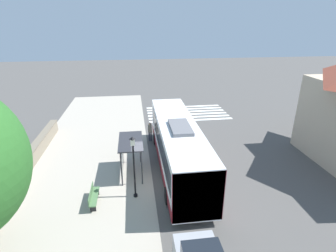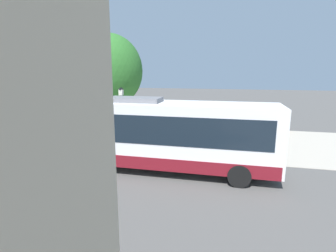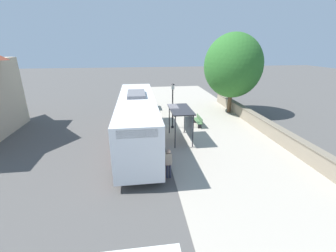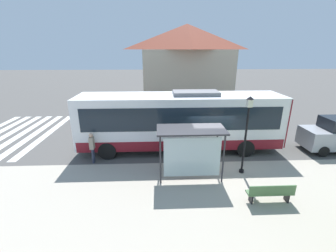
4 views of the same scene
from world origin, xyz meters
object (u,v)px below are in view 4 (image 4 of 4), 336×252
object	(u,v)px
bus	(180,120)
bench	(270,193)
bus_shelter	(191,139)
pedestrian	(92,145)
street_lamp_near	(246,129)

from	to	relation	value
bus	bench	xyz separation A→B (m)	(-5.40, -3.15, -1.40)
bus_shelter	pedestrian	size ratio (longest dim) A/B	1.84
bus	bench	distance (m)	6.40
bus	bus_shelter	distance (m)	3.34
pedestrian	street_lamp_near	world-z (taller)	street_lamp_near
bus_shelter	bench	world-z (taller)	bus_shelter
bus_shelter	pedestrian	xyz separation A→B (m)	(1.75, 5.10, -1.01)
bench	street_lamp_near	size ratio (longest dim) A/B	0.48
bus	pedestrian	xyz separation A→B (m)	(-1.58, 4.91, -0.87)
pedestrian	street_lamp_near	bearing A→B (deg)	-100.40
bench	street_lamp_near	world-z (taller)	street_lamp_near
bus_shelter	street_lamp_near	distance (m)	2.71
pedestrian	bench	bearing A→B (deg)	-115.35
bus	street_lamp_near	xyz separation A→B (m)	(-3.01, -2.86, 0.46)
street_lamp_near	pedestrian	bearing A→B (deg)	79.60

